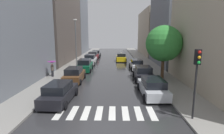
{
  "coord_description": "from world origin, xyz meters",
  "views": [
    {
      "loc": [
        0.61,
        -8.19,
        5.27
      ],
      "look_at": [
        0.25,
        14.6,
        1.08
      ],
      "focal_mm": 28.13,
      "sensor_mm": 36.0,
      "label": 1
    }
  ],
  "objects_px": {
    "parked_car_right_second": "(143,73)",
    "parked_car_left_second": "(74,75)",
    "parked_car_right_third": "(136,65)",
    "lamp_post_left": "(76,40)",
    "parked_car_left_nearest": "(59,93)",
    "taxi_midroad": "(121,57)",
    "parked_car_right_nearest": "(153,87)",
    "parked_car_left_sixth": "(96,54)",
    "parked_car_left_third": "(85,65)",
    "parked_car_left_fourth": "(90,60)",
    "pedestrian_foreground": "(52,65)",
    "parked_car_left_fifth": "(93,56)",
    "traffic_light_right_corner": "(197,69)",
    "street_tree_right": "(164,44)"
  },
  "relations": [
    {
      "from": "lamp_post_left",
      "to": "taxi_midroad",
      "type": "bearing_deg",
      "value": 44.53
    },
    {
      "from": "parked_car_left_sixth",
      "to": "parked_car_right_third",
      "type": "xyz_separation_m",
      "value": [
        7.94,
        -15.57,
        -0.02
      ]
    },
    {
      "from": "parked_car_left_sixth",
      "to": "parked_car_right_second",
      "type": "distance_m",
      "value": 23.4
    },
    {
      "from": "parked_car_right_second",
      "to": "parked_car_left_nearest",
      "type": "bearing_deg",
      "value": 133.12
    },
    {
      "from": "parked_car_left_third",
      "to": "pedestrian_foreground",
      "type": "height_order",
      "value": "pedestrian_foreground"
    },
    {
      "from": "parked_car_left_sixth",
      "to": "lamp_post_left",
      "type": "relative_size",
      "value": 0.62
    },
    {
      "from": "taxi_midroad",
      "to": "pedestrian_foreground",
      "type": "distance_m",
      "value": 16.66
    },
    {
      "from": "parked_car_left_third",
      "to": "lamp_post_left",
      "type": "xyz_separation_m",
      "value": [
        -1.76,
        2.43,
        3.63
      ]
    },
    {
      "from": "parked_car_right_nearest",
      "to": "parked_car_left_sixth",
      "type": "bearing_deg",
      "value": 14.92
    },
    {
      "from": "parked_car_left_third",
      "to": "parked_car_right_nearest",
      "type": "height_order",
      "value": "parked_car_left_third"
    },
    {
      "from": "parked_car_left_third",
      "to": "pedestrian_foreground",
      "type": "relative_size",
      "value": 2.5
    },
    {
      "from": "parked_car_left_sixth",
      "to": "lamp_post_left",
      "type": "xyz_separation_m",
      "value": [
        -1.59,
        -14.52,
        3.7
      ]
    },
    {
      "from": "parked_car_left_nearest",
      "to": "parked_car_left_sixth",
      "type": "distance_m",
      "value": 29.15
    },
    {
      "from": "parked_car_left_second",
      "to": "taxi_midroad",
      "type": "bearing_deg",
      "value": -21.15
    },
    {
      "from": "parked_car_left_fifth",
      "to": "pedestrian_foreground",
      "type": "height_order",
      "value": "pedestrian_foreground"
    },
    {
      "from": "parked_car_left_nearest",
      "to": "taxi_midroad",
      "type": "xyz_separation_m",
      "value": [
        5.69,
        21.97,
        0.02
      ]
    },
    {
      "from": "parked_car_left_second",
      "to": "parked_car_right_nearest",
      "type": "relative_size",
      "value": 0.94
    },
    {
      "from": "parked_car_left_second",
      "to": "parked_car_left_fifth",
      "type": "height_order",
      "value": "parked_car_left_fifth"
    },
    {
      "from": "parked_car_right_second",
      "to": "lamp_post_left",
      "type": "xyz_separation_m",
      "value": [
        -9.53,
        7.5,
        3.68
      ]
    },
    {
      "from": "parked_car_right_third",
      "to": "lamp_post_left",
      "type": "height_order",
      "value": "lamp_post_left"
    },
    {
      "from": "parked_car_left_fifth",
      "to": "traffic_light_right_corner",
      "type": "relative_size",
      "value": 1.09
    },
    {
      "from": "pedestrian_foreground",
      "to": "street_tree_right",
      "type": "height_order",
      "value": "street_tree_right"
    },
    {
      "from": "parked_car_left_fifth",
      "to": "traffic_light_right_corner",
      "type": "height_order",
      "value": "traffic_light_right_corner"
    },
    {
      "from": "parked_car_left_nearest",
      "to": "taxi_midroad",
      "type": "distance_m",
      "value": 22.7
    },
    {
      "from": "parked_car_right_third",
      "to": "pedestrian_foreground",
      "type": "height_order",
      "value": "pedestrian_foreground"
    },
    {
      "from": "parked_car_left_fourth",
      "to": "lamp_post_left",
      "type": "height_order",
      "value": "lamp_post_left"
    },
    {
      "from": "parked_car_right_second",
      "to": "parked_car_left_second",
      "type": "bearing_deg",
      "value": 97.43
    },
    {
      "from": "parked_car_left_second",
      "to": "lamp_post_left",
      "type": "height_order",
      "value": "lamp_post_left"
    },
    {
      "from": "lamp_post_left",
      "to": "parked_car_left_sixth",
      "type": "bearing_deg",
      "value": 83.76
    },
    {
      "from": "taxi_midroad",
      "to": "traffic_light_right_corner",
      "type": "relative_size",
      "value": 1.01
    },
    {
      "from": "parked_car_left_fourth",
      "to": "parked_car_right_second",
      "type": "relative_size",
      "value": 1.07
    },
    {
      "from": "parked_car_right_nearest",
      "to": "parked_car_right_third",
      "type": "height_order",
      "value": "parked_car_right_nearest"
    },
    {
      "from": "street_tree_right",
      "to": "parked_car_left_fourth",
      "type": "bearing_deg",
      "value": 131.78
    },
    {
      "from": "parked_car_left_fourth",
      "to": "traffic_light_right_corner",
      "type": "bearing_deg",
      "value": -155.75
    },
    {
      "from": "pedestrian_foreground",
      "to": "traffic_light_right_corner",
      "type": "relative_size",
      "value": 0.44
    },
    {
      "from": "parked_car_left_fifth",
      "to": "street_tree_right",
      "type": "xyz_separation_m",
      "value": [
        10.17,
        -16.76,
        3.46
      ]
    },
    {
      "from": "parked_car_left_fifth",
      "to": "taxi_midroad",
      "type": "bearing_deg",
      "value": -106.14
    },
    {
      "from": "parked_car_right_third",
      "to": "parked_car_right_nearest",
      "type": "bearing_deg",
      "value": 178.09
    },
    {
      "from": "taxi_midroad",
      "to": "street_tree_right",
      "type": "distance_m",
      "value": 15.94
    },
    {
      "from": "lamp_post_left",
      "to": "parked_car_left_third",
      "type": "bearing_deg",
      "value": -54.13
    },
    {
      "from": "parked_car_left_second",
      "to": "parked_car_right_second",
      "type": "xyz_separation_m",
      "value": [
        7.97,
        0.97,
        -0.0
      ]
    },
    {
      "from": "parked_car_left_fifth",
      "to": "parked_car_left_sixth",
      "type": "relative_size",
      "value": 1.01
    },
    {
      "from": "parked_car_right_nearest",
      "to": "parked_car_right_third",
      "type": "distance_m",
      "value": 11.95
    },
    {
      "from": "parked_car_left_nearest",
      "to": "taxi_midroad",
      "type": "relative_size",
      "value": 1.07
    },
    {
      "from": "parked_car_left_second",
      "to": "lamp_post_left",
      "type": "bearing_deg",
      "value": 9.77
    },
    {
      "from": "parked_car_left_third",
      "to": "traffic_light_right_corner",
      "type": "xyz_separation_m",
      "value": [
        9.24,
        -15.22,
        2.47
      ]
    },
    {
      "from": "traffic_light_right_corner",
      "to": "lamp_post_left",
      "type": "relative_size",
      "value": 0.57
    },
    {
      "from": "parked_car_right_second",
      "to": "lamp_post_left",
      "type": "height_order",
      "value": "lamp_post_left"
    },
    {
      "from": "parked_car_left_fourth",
      "to": "traffic_light_right_corner",
      "type": "relative_size",
      "value": 1.12
    },
    {
      "from": "parked_car_right_nearest",
      "to": "taxi_midroad",
      "type": "bearing_deg",
      "value": 4.61
    }
  ]
}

